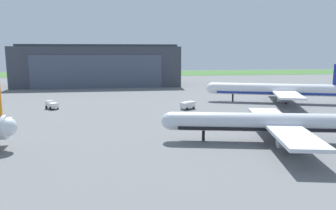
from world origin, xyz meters
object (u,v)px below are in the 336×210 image
object	(u,v)px
fuel_bowser	(188,105)
maintenance_hangar	(99,66)
airliner_far_left	(281,90)
airliner_near_right	(277,123)
pushback_tractor	(52,105)

from	to	relation	value
fuel_bowser	maintenance_hangar	bearing A→B (deg)	112.37
airliner_far_left	fuel_bowser	world-z (taller)	airliner_far_left
maintenance_hangar	airliner_near_right	size ratio (longest dim) A/B	1.87
pushback_tractor	airliner_near_right	bearing A→B (deg)	-40.99
airliner_near_right	pushback_tractor	distance (m)	63.73
maintenance_hangar	airliner_far_left	world-z (taller)	maintenance_hangar
maintenance_hangar	fuel_bowser	distance (m)	78.16
pushback_tractor	airliner_far_left	bearing A→B (deg)	1.15
airliner_near_right	airliner_far_left	distance (m)	48.83
fuel_bowser	airliner_near_right	bearing A→B (deg)	-75.72
pushback_tractor	fuel_bowser	size ratio (longest dim) A/B	0.96
airliner_far_left	pushback_tractor	bearing A→B (deg)	-178.85
airliner_near_right	pushback_tractor	bearing A→B (deg)	139.01
pushback_tractor	fuel_bowser	distance (m)	39.35
airliner_far_left	fuel_bowser	size ratio (longest dim) A/B	9.52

